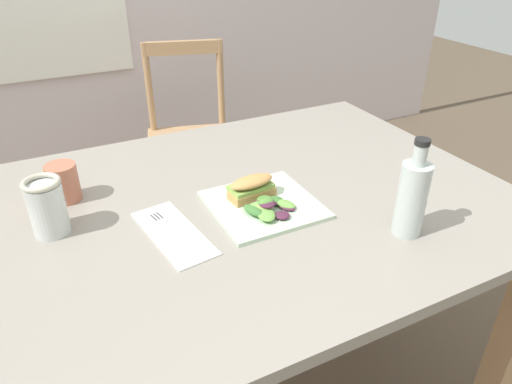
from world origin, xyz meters
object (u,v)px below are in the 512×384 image
object	(u,v)px
mason_jar_iced_tea	(48,209)
fork_on_napkin	(170,228)
plate_lunch	(263,205)
bottle_cold_brew	(411,201)
dining_table	(253,234)
sandwich_half_front	(252,187)
chair_wooden_far	(190,138)
cup_extra_side	(63,183)

from	to	relation	value
mason_jar_iced_tea	fork_on_napkin	bearing A→B (deg)	-25.67
plate_lunch	mason_jar_iced_tea	bearing A→B (deg)	166.01
bottle_cold_brew	mason_jar_iced_tea	bearing A→B (deg)	153.24
dining_table	sandwich_half_front	size ratio (longest dim) A/B	10.68
dining_table	bottle_cold_brew	distance (m)	0.42
chair_wooden_far	sandwich_half_front	bearing A→B (deg)	-100.76
dining_table	bottle_cold_brew	xyz separation A→B (m)	(0.24, -0.29, 0.19)
sandwich_half_front	cup_extra_side	size ratio (longest dim) A/B	1.26
sandwich_half_front	fork_on_napkin	bearing A→B (deg)	-171.23
plate_lunch	bottle_cold_brew	distance (m)	0.34
chair_wooden_far	sandwich_half_front	distance (m)	1.14
plate_lunch	cup_extra_side	bearing A→B (deg)	149.23
fork_on_napkin	plate_lunch	bearing A→B (deg)	-1.04
fork_on_napkin	bottle_cold_brew	bearing A→B (deg)	-27.30
fork_on_napkin	cup_extra_side	distance (m)	0.31
chair_wooden_far	mason_jar_iced_tea	world-z (taller)	mason_jar_iced_tea
plate_lunch	dining_table	bearing A→B (deg)	92.20
chair_wooden_far	plate_lunch	xyz separation A→B (m)	(-0.19, -1.11, 0.30)
dining_table	sandwich_half_front	xyz separation A→B (m)	(-0.01, -0.01, 0.15)
plate_lunch	mason_jar_iced_tea	xyz separation A→B (m)	(-0.47, 0.12, 0.05)
bottle_cold_brew	mason_jar_iced_tea	xyz separation A→B (m)	(-0.70, 0.35, -0.02)
plate_lunch	fork_on_napkin	distance (m)	0.23
dining_table	sandwich_half_front	distance (m)	0.15
dining_table	cup_extra_side	xyz separation A→B (m)	(-0.42, 0.20, 0.16)
dining_table	chair_wooden_far	distance (m)	1.09
dining_table	fork_on_napkin	distance (m)	0.27
fork_on_napkin	cup_extra_side	bearing A→B (deg)	127.18
bottle_cold_brew	mason_jar_iced_tea	world-z (taller)	bottle_cold_brew
dining_table	cup_extra_side	size ratio (longest dim) A/B	13.48
bottle_cold_brew	cup_extra_side	size ratio (longest dim) A/B	2.37
plate_lunch	bottle_cold_brew	bearing A→B (deg)	-45.44
chair_wooden_far	fork_on_napkin	distance (m)	1.23
plate_lunch	sandwich_half_front	distance (m)	0.05
fork_on_napkin	mason_jar_iced_tea	world-z (taller)	mason_jar_iced_tea
fork_on_napkin	chair_wooden_far	bearing A→B (deg)	68.99
chair_wooden_far	bottle_cold_brew	distance (m)	1.40
dining_table	chair_wooden_far	xyz separation A→B (m)	(0.19, 1.06, -0.18)
dining_table	bottle_cold_brew	world-z (taller)	bottle_cold_brew
fork_on_napkin	cup_extra_side	size ratio (longest dim) A/B	1.95
chair_wooden_far	mason_jar_iced_tea	size ratio (longest dim) A/B	6.63
plate_lunch	fork_on_napkin	size ratio (longest dim) A/B	1.35
chair_wooden_far	plate_lunch	bearing A→B (deg)	-99.76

